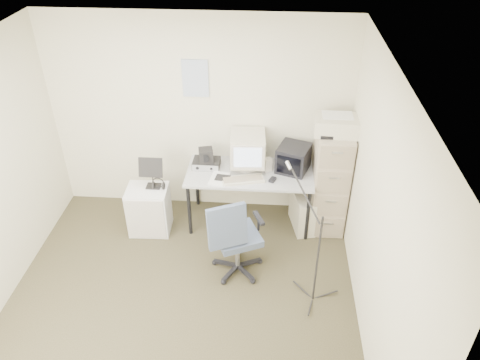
# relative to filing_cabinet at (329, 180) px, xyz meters

# --- Properties ---
(floor) EXTENTS (3.60, 3.60, 0.01)m
(floor) POSITION_rel_filing_cabinet_xyz_m (-1.58, -1.48, -0.66)
(floor) COLOR #36311A
(floor) RESTS_ON ground
(ceiling) EXTENTS (3.60, 3.60, 0.01)m
(ceiling) POSITION_rel_filing_cabinet_xyz_m (-1.58, -1.48, 1.85)
(ceiling) COLOR white
(ceiling) RESTS_ON ground
(wall_back) EXTENTS (3.60, 0.02, 2.50)m
(wall_back) POSITION_rel_filing_cabinet_xyz_m (-1.58, 0.32, 0.60)
(wall_back) COLOR beige
(wall_back) RESTS_ON ground
(wall_right) EXTENTS (0.02, 3.60, 2.50)m
(wall_right) POSITION_rel_filing_cabinet_xyz_m (0.22, -1.48, 0.60)
(wall_right) COLOR beige
(wall_right) RESTS_ON ground
(wall_calendar) EXTENTS (0.30, 0.02, 0.44)m
(wall_calendar) POSITION_rel_filing_cabinet_xyz_m (-1.60, 0.31, 1.10)
(wall_calendar) COLOR white
(wall_calendar) RESTS_ON wall_back
(filing_cabinet) EXTENTS (0.40, 0.60, 1.30)m
(filing_cabinet) POSITION_rel_filing_cabinet_xyz_m (0.00, 0.00, 0.00)
(filing_cabinet) COLOR tan
(filing_cabinet) RESTS_ON floor
(printer) EXTENTS (0.51, 0.36, 0.19)m
(printer) POSITION_rel_filing_cabinet_xyz_m (0.00, -0.04, 0.74)
(printer) COLOR beige
(printer) RESTS_ON filing_cabinet
(desk) EXTENTS (1.50, 0.70, 0.73)m
(desk) POSITION_rel_filing_cabinet_xyz_m (-0.95, -0.03, -0.29)
(desk) COLOR #A5A5A5
(desk) RESTS_ON floor
(crt_monitor) EXTENTS (0.43, 0.45, 0.44)m
(crt_monitor) POSITION_rel_filing_cabinet_xyz_m (-0.98, 0.08, 0.30)
(crt_monitor) COLOR beige
(crt_monitor) RESTS_ON desk
(crt_tv) EXTENTS (0.44, 0.46, 0.31)m
(crt_tv) POSITION_rel_filing_cabinet_xyz_m (-0.44, 0.07, 0.24)
(crt_tv) COLOR black
(crt_tv) RESTS_ON desk
(desk_speaker) EXTENTS (0.11, 0.11, 0.16)m
(desk_speaker) POSITION_rel_filing_cabinet_xyz_m (-0.74, 0.03, 0.16)
(desk_speaker) COLOR beige
(desk_speaker) RESTS_ON desk
(keyboard) EXTENTS (0.52, 0.29, 0.03)m
(keyboard) POSITION_rel_filing_cabinet_xyz_m (-1.02, -0.22, 0.09)
(keyboard) COLOR beige
(keyboard) RESTS_ON desk
(mouse) EXTENTS (0.09, 0.12, 0.03)m
(mouse) POSITION_rel_filing_cabinet_xyz_m (-0.68, -0.19, 0.10)
(mouse) COLOR black
(mouse) RESTS_ON desk
(radio_receiver) EXTENTS (0.33, 0.23, 0.09)m
(radio_receiver) POSITION_rel_filing_cabinet_xyz_m (-1.48, 0.06, 0.13)
(radio_receiver) COLOR black
(radio_receiver) RESTS_ON desk
(radio_speaker) EXTENTS (0.19, 0.18, 0.16)m
(radio_speaker) POSITION_rel_filing_cabinet_xyz_m (-1.48, 0.04, 0.25)
(radio_speaker) COLOR black
(radio_speaker) RESTS_ON radio_receiver
(papers) EXTENTS (0.24, 0.30, 0.02)m
(papers) POSITION_rel_filing_cabinet_xyz_m (-1.30, -0.21, 0.09)
(papers) COLOR white
(papers) RESTS_ON desk
(pc_tower) EXTENTS (0.32, 0.54, 0.47)m
(pc_tower) POSITION_rel_filing_cabinet_xyz_m (-0.29, -0.09, -0.42)
(pc_tower) COLOR beige
(pc_tower) RESTS_ON floor
(office_chair) EXTENTS (0.76, 0.76, 1.00)m
(office_chair) POSITION_rel_filing_cabinet_xyz_m (-1.03, -0.91, -0.15)
(office_chair) COLOR #4B505F
(office_chair) RESTS_ON floor
(side_cart) EXTENTS (0.50, 0.40, 0.60)m
(side_cart) POSITION_rel_filing_cabinet_xyz_m (-2.15, -0.28, -0.35)
(side_cart) COLOR white
(side_cart) RESTS_ON floor
(music_stand) EXTENTS (0.30, 0.19, 0.41)m
(music_stand) POSITION_rel_filing_cabinet_xyz_m (-2.08, -0.22, 0.15)
(music_stand) COLOR black
(music_stand) RESTS_ON side_cart
(headphones) EXTENTS (0.19, 0.19, 0.03)m
(headphones) POSITION_rel_filing_cabinet_xyz_m (-2.01, -0.25, -0.00)
(headphones) COLOR black
(headphones) RESTS_ON side_cart
(mic_stand) EXTENTS (0.03, 0.03, 1.42)m
(mic_stand) POSITION_rel_filing_cabinet_xyz_m (-0.21, -1.28, 0.06)
(mic_stand) COLOR black
(mic_stand) RESTS_ON floor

